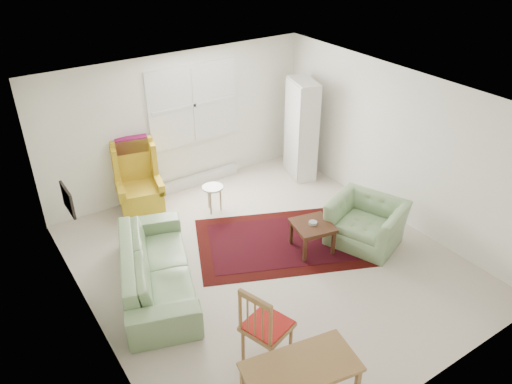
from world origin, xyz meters
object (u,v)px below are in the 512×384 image
wingback_chair (138,179)px  cabinet (302,129)px  coffee_table (312,236)px  sofa (155,260)px  desk_chair (267,324)px  armchair (367,219)px  stool (213,198)px

wingback_chair → cabinet: size_ratio=0.67×
coffee_table → cabinet: bearing=56.2°
sofa → desk_chair: 1.95m
wingback_chair → coffee_table: size_ratio=2.21×
wingback_chair → desk_chair: bearing=-78.3°
coffee_table → desk_chair: 2.28m
wingback_chair → armchair: bearing=-34.6°
wingback_chair → stool: 1.29m
sofa → coffee_table: 2.38m
sofa → wingback_chair: 2.05m
sofa → cabinet: 4.00m
armchair → desk_chair: desk_chair is taller
desk_chair → coffee_table: bearing=-70.4°
coffee_table → stool: size_ratio=1.19×
sofa → wingback_chair: bearing=2.3°
armchair → stool: size_ratio=2.23×
stool → cabinet: size_ratio=0.25×
armchair → cabinet: size_ratio=0.57×
desk_chair → cabinet: bearing=-60.7°
stool → sofa: bearing=-141.1°
armchair → cabinet: (0.53, 2.33, 0.53)m
wingback_chair → desk_chair: size_ratio=1.14×
armchair → desk_chair: (-2.61, -1.08, 0.13)m
armchair → cabinet: cabinet is taller
sofa → armchair: size_ratio=2.16×
stool → wingback_chair: bearing=147.4°
sofa → cabinet: cabinet is taller
sofa → stool: (1.61, 1.30, -0.23)m
sofa → armchair: 3.24m
armchair → stool: armchair is taller
coffee_table → desk_chair: bearing=-142.4°
sofa → cabinet: size_ratio=1.22×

